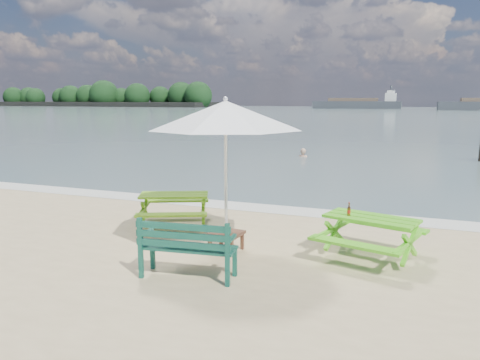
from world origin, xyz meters
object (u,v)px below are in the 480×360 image
at_px(picnic_table_left, 174,210).
at_px(swimmer, 303,165).
at_px(side_table, 226,241).
at_px(patio_umbrella, 226,115).
at_px(beer_bottle, 349,211).
at_px(picnic_table_right, 370,238).
at_px(park_bench, 188,259).

bearing_deg(picnic_table_left, swimmer, 91.25).
relative_size(side_table, patio_umbrella, 0.20).
relative_size(picnic_table_left, patio_umbrella, 0.71).
height_order(picnic_table_left, beer_bottle, beer_bottle).
height_order(picnic_table_right, patio_umbrella, patio_umbrella).
xyz_separation_m(patio_umbrella, beer_bottle, (2.13, 0.53, -1.67)).
bearing_deg(picnic_table_left, picnic_table_right, -9.00).
bearing_deg(swimmer, beer_bottle, -73.35).
xyz_separation_m(park_bench, side_table, (0.06, 1.39, -0.10)).
distance_m(picnic_table_left, patio_umbrella, 3.05).
relative_size(side_table, swimmer, 0.36).
distance_m(side_table, swimmer, 14.70).
distance_m(picnic_table_right, swimmer, 14.72).
relative_size(picnic_table_right, patio_umbrella, 0.70).
xyz_separation_m(picnic_table_right, park_bench, (-2.57, -1.95, -0.07)).
bearing_deg(beer_bottle, patio_umbrella, -166.11).
bearing_deg(picnic_table_right, swimmer, 108.12).
xyz_separation_m(picnic_table_right, beer_bottle, (-0.38, -0.04, 0.46)).
height_order(picnic_table_left, side_table, picnic_table_left).
xyz_separation_m(picnic_table_right, side_table, (-2.51, -0.56, -0.17)).
bearing_deg(side_table, picnic_table_right, 12.67).
relative_size(picnic_table_right, swimmer, 1.27).
height_order(side_table, beer_bottle, beer_bottle).
distance_m(park_bench, beer_bottle, 2.96).
relative_size(patio_umbrella, beer_bottle, 12.61).
bearing_deg(park_bench, swimmer, 97.15).
bearing_deg(patio_umbrella, picnic_table_left, 144.96).
bearing_deg(park_bench, picnic_table_right, 37.14).
height_order(picnic_table_right, park_bench, park_bench).
xyz_separation_m(picnic_table_left, patio_umbrella, (1.77, -1.24, 2.15)).
height_order(picnic_table_left, patio_umbrella, patio_umbrella).
height_order(side_table, patio_umbrella, patio_umbrella).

